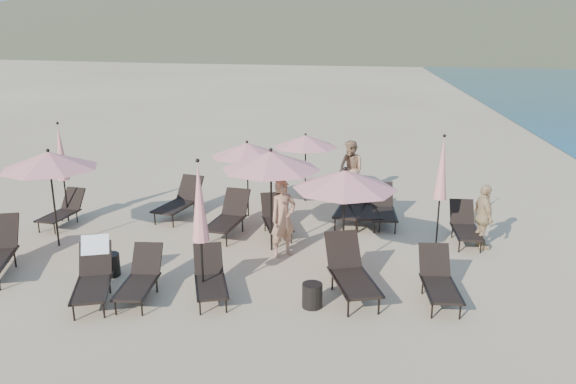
# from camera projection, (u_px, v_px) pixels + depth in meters

# --- Properties ---
(ground) EXTENTS (800.00, 800.00, 0.00)m
(ground) POSITION_uv_depth(u_px,v_px,m) (276.00, 299.00, 10.61)
(ground) COLOR #D6BA8C
(ground) RESTS_ON ground
(lounger_1) EXTENTS (1.09, 1.76, 1.04)m
(lounger_1) POSITION_uv_depth(u_px,v_px,m) (93.00, 274.00, 10.53)
(lounger_1) COLOR black
(lounger_1) RESTS_ON ground
(lounger_2) EXTENTS (0.68, 1.55, 0.87)m
(lounger_2) POSITION_uv_depth(u_px,v_px,m) (140.00, 278.00, 10.56)
(lounger_2) COLOR black
(lounger_2) RESTS_ON ground
(lounger_3) EXTENTS (1.01, 1.59, 0.86)m
(lounger_3) POSITION_uv_depth(u_px,v_px,m) (210.00, 277.00, 10.59)
(lounger_3) COLOR black
(lounger_3) RESTS_ON ground
(lounger_4) EXTENTS (1.19, 1.92, 1.03)m
(lounger_4) POSITION_uv_depth(u_px,v_px,m) (351.00, 271.00, 10.65)
(lounger_4) COLOR black
(lounger_4) RESTS_ON ground
(lounger_5) EXTENTS (0.69, 1.59, 0.89)m
(lounger_5) POSITION_uv_depth(u_px,v_px,m) (439.00, 280.00, 10.46)
(lounger_5) COLOR black
(lounger_5) RESTS_ON ground
(lounger_6) EXTENTS (0.75, 1.54, 0.85)m
(lounger_6) POSITION_uv_depth(u_px,v_px,m) (63.00, 210.00, 14.57)
(lounger_6) COLOR black
(lounger_6) RESTS_ON ground
(lounger_7) EXTENTS (1.06, 1.86, 1.01)m
(lounger_7) POSITION_uv_depth(u_px,v_px,m) (180.00, 200.00, 15.17)
(lounger_7) COLOR black
(lounger_7) RESTS_ON ground
(lounger_8) EXTENTS (0.91, 1.81, 0.99)m
(lounger_8) POSITION_uv_depth(u_px,v_px,m) (228.00, 216.00, 13.87)
(lounger_8) COLOR black
(lounger_8) RESTS_ON ground
(lounger_9) EXTENTS (1.04, 1.66, 0.89)m
(lounger_9) POSITION_uv_depth(u_px,v_px,m) (276.00, 218.00, 13.92)
(lounger_9) COLOR black
(lounger_9) RESTS_ON ground
(lounger_10) EXTENTS (0.98, 1.83, 1.00)m
(lounger_10) POSITION_uv_depth(u_px,v_px,m) (363.00, 205.00, 14.76)
(lounger_10) COLOR black
(lounger_10) RESTS_ON ground
(lounger_11) EXTENTS (0.61, 1.54, 0.88)m
(lounger_11) POSITION_uv_depth(u_px,v_px,m) (465.00, 225.00, 13.39)
(lounger_11) COLOR black
(lounger_11) RESTS_ON ground
(lounger_12) EXTENTS (0.71, 1.68, 0.95)m
(lounger_12) POSITION_uv_depth(u_px,v_px,m) (383.00, 207.00, 14.64)
(lounger_12) COLOR black
(lounger_12) RESTS_ON ground
(lounger_13) EXTENTS (0.91, 1.81, 0.99)m
(lounger_13) POSITION_uv_depth(u_px,v_px,m) (351.00, 205.00, 14.80)
(lounger_13) COLOR black
(lounger_13) RESTS_ON ground
(umbrella_open_0) EXTENTS (2.17, 2.17, 2.34)m
(umbrella_open_0) POSITION_uv_depth(u_px,v_px,m) (49.00, 160.00, 12.67)
(umbrella_open_0) COLOR black
(umbrella_open_0) RESTS_ON ground
(umbrella_open_1) EXTENTS (2.23, 2.23, 2.40)m
(umbrella_open_1) POSITION_uv_depth(u_px,v_px,m) (271.00, 160.00, 12.40)
(umbrella_open_1) COLOR black
(umbrella_open_1) RESTS_ON ground
(umbrella_open_2) EXTENTS (2.12, 2.12, 2.28)m
(umbrella_open_2) POSITION_uv_depth(u_px,v_px,m) (345.00, 180.00, 11.21)
(umbrella_open_2) COLOR black
(umbrella_open_2) RESTS_ON ground
(umbrella_open_3) EXTENTS (1.95, 1.95, 2.10)m
(umbrella_open_3) POSITION_uv_depth(u_px,v_px,m) (247.00, 150.00, 14.84)
(umbrella_open_3) COLOR black
(umbrella_open_3) RESTS_ON ground
(umbrella_open_4) EXTENTS (1.90, 1.90, 2.05)m
(umbrella_open_4) POSITION_uv_depth(u_px,v_px,m) (306.00, 141.00, 16.22)
(umbrella_open_4) COLOR black
(umbrella_open_4) RESTS_ON ground
(umbrella_closed_0) EXTENTS (0.32, 0.32, 2.71)m
(umbrella_closed_0) POSITION_uv_depth(u_px,v_px,m) (199.00, 203.00, 10.13)
(umbrella_closed_0) COLOR black
(umbrella_closed_0) RESTS_ON ground
(umbrella_closed_1) EXTENTS (0.31, 0.31, 2.65)m
(umbrella_closed_1) POSITION_uv_depth(u_px,v_px,m) (442.00, 169.00, 12.79)
(umbrella_closed_1) COLOR black
(umbrella_closed_1) RESTS_ON ground
(umbrella_closed_2) EXTENTS (0.31, 0.31, 2.66)m
(umbrella_closed_2) POSITION_uv_depth(u_px,v_px,m) (61.00, 153.00, 14.48)
(umbrella_closed_2) COLOR black
(umbrella_closed_2) RESTS_ON ground
(side_table_0) EXTENTS (0.42, 0.42, 0.47)m
(side_table_0) POSITION_uv_depth(u_px,v_px,m) (110.00, 265.00, 11.57)
(side_table_0) COLOR black
(side_table_0) RESTS_ON ground
(side_table_1) EXTENTS (0.38, 0.38, 0.46)m
(side_table_1) POSITION_uv_depth(u_px,v_px,m) (312.00, 295.00, 10.25)
(side_table_1) COLOR black
(side_table_1) RESTS_ON ground
(beachgoer_a) EXTENTS (0.76, 0.74, 1.76)m
(beachgoer_a) POSITION_uv_depth(u_px,v_px,m) (283.00, 218.00, 12.45)
(beachgoer_a) COLOR tan
(beachgoer_a) RESTS_ON ground
(beachgoer_b) EXTENTS (1.06, 1.07, 1.74)m
(beachgoer_b) POSITION_uv_depth(u_px,v_px,m) (351.00, 170.00, 16.85)
(beachgoer_b) COLOR #A97A57
(beachgoer_b) RESTS_ON ground
(beachgoer_c) EXTENTS (0.54, 0.95, 1.53)m
(beachgoer_c) POSITION_uv_depth(u_px,v_px,m) (483.00, 217.00, 12.88)
(beachgoer_c) COLOR tan
(beachgoer_c) RESTS_ON ground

